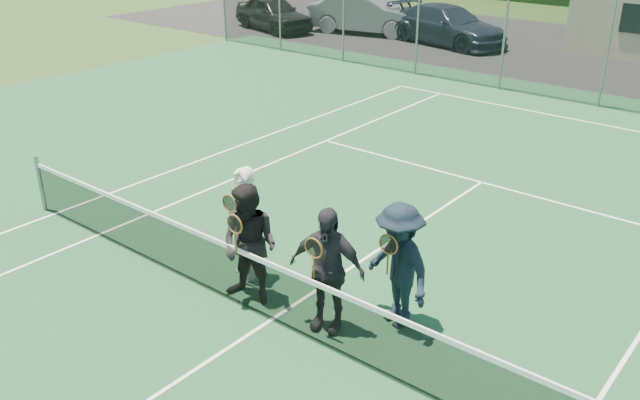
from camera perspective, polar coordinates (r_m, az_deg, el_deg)
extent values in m
cube|color=#1C4C2B|center=(9.63, -4.15, -10.14)|extent=(30.00, 30.00, 0.02)
cube|color=black|center=(27.96, 18.75, 11.83)|extent=(40.00, 12.00, 0.01)
imported|color=black|center=(30.71, -3.96, 15.40)|extent=(4.55, 2.73, 1.45)
imported|color=gray|center=(29.93, 4.05, 15.36)|extent=(5.28, 2.84, 1.65)
imported|color=#192133|center=(28.08, 10.68, 14.27)|extent=(5.49, 3.10, 1.50)
cube|color=white|center=(19.23, 20.83, 6.32)|extent=(10.97, 0.06, 0.01)
cube|color=white|center=(13.54, -21.44, -1.10)|extent=(0.06, 23.77, 0.01)
cube|color=white|center=(12.45, -18.20, -2.84)|extent=(0.06, 23.77, 0.01)
cube|color=white|center=(14.38, 13.45, 1.45)|extent=(8.23, 0.06, 0.01)
cube|color=white|center=(9.62, -4.15, -10.07)|extent=(0.06, 12.80, 0.01)
cylinder|color=slate|center=(13.60, -22.46, 1.26)|extent=(0.08, 0.08, 1.10)
cube|color=black|center=(9.37, -4.24, -7.77)|extent=(11.60, 0.02, 0.88)
cube|color=white|center=(9.14, -4.32, -5.38)|extent=(11.60, 0.03, 0.07)
cylinder|color=slate|center=(28.39, -8.09, 16.08)|extent=(0.07, 0.07, 3.00)
cylinder|color=slate|center=(26.30, -3.42, 15.63)|extent=(0.07, 0.07, 3.00)
cylinder|color=slate|center=(24.41, 2.00, 14.98)|extent=(0.07, 0.07, 3.00)
cylinder|color=slate|center=(22.75, 8.21, 14.07)|extent=(0.07, 0.07, 3.00)
cylinder|color=slate|center=(21.39, 15.24, 12.85)|extent=(0.07, 0.07, 3.00)
cylinder|color=slate|center=(20.38, 23.01, 11.26)|extent=(0.07, 0.07, 3.00)
cube|color=black|center=(20.38, 23.01, 11.26)|extent=(30.00, 0.03, 3.00)
cube|color=black|center=(26.81, 25.26, 13.61)|extent=(1.20, 0.06, 1.00)
imported|color=silver|center=(10.27, -6.42, -2.01)|extent=(0.76, 0.63, 1.80)
torus|color=brown|center=(9.92, -7.63, -0.31)|extent=(0.29, 0.02, 0.29)
cylinder|color=black|center=(9.92, -7.63, -0.31)|extent=(0.25, 0.00, 0.25)
cylinder|color=brown|center=(10.04, -7.54, -1.76)|extent=(0.03, 0.03, 0.32)
imported|color=black|center=(9.66, -5.92, -3.78)|extent=(0.98, 0.83, 1.80)
torus|color=brown|center=(9.30, -7.20, -2.04)|extent=(0.29, 0.02, 0.29)
cylinder|color=black|center=(9.30, -7.20, -2.04)|extent=(0.25, 0.00, 0.25)
cylinder|color=brown|center=(9.43, -7.11, -3.56)|extent=(0.03, 0.03, 0.32)
imported|color=#26262B|center=(9.01, 0.57, -5.85)|extent=(1.14, 0.73, 1.80)
torus|color=brown|center=(8.62, -0.54, -4.08)|extent=(0.29, 0.02, 0.29)
cylinder|color=black|center=(8.62, -0.54, -4.08)|extent=(0.25, 0.00, 0.25)
cylinder|color=brown|center=(8.76, -0.53, -5.69)|extent=(0.03, 0.03, 0.32)
imported|color=black|center=(9.16, 6.61, -5.50)|extent=(1.32, 1.03, 1.80)
torus|color=brown|center=(8.75, 5.78, -3.75)|extent=(0.29, 0.02, 0.29)
cylinder|color=black|center=(8.75, 5.78, -3.75)|extent=(0.25, 0.00, 0.25)
cylinder|color=brown|center=(8.88, 5.71, -5.35)|extent=(0.03, 0.03, 0.32)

